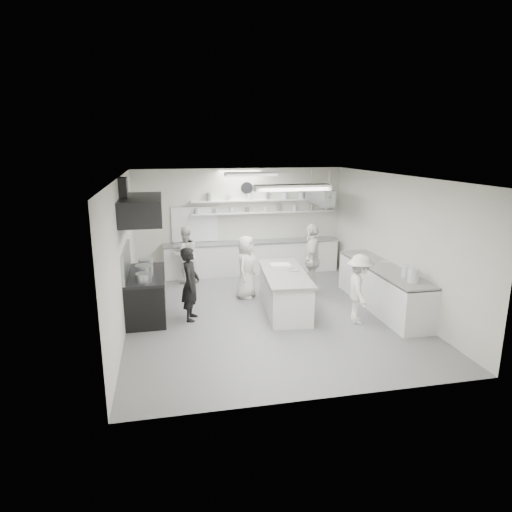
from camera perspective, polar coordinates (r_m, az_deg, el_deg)
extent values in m
cube|color=gray|center=(9.94, 1.42, -7.41)|extent=(6.00, 7.00, 0.02)
cube|color=silver|center=(9.27, 1.53, 10.23)|extent=(6.00, 7.00, 0.02)
cube|color=silver|center=(12.86, -2.10, 4.53)|extent=(6.00, 0.04, 3.00)
cube|color=silver|center=(6.27, 8.82, -5.97)|extent=(6.00, 0.04, 3.00)
cube|color=silver|center=(9.29, -16.85, 0.20)|extent=(0.04, 7.00, 3.00)
cube|color=silver|center=(10.57, 17.51, 1.79)|extent=(0.04, 7.00, 3.00)
cube|color=black|center=(9.94, -13.93, -5.02)|extent=(0.80, 1.80, 0.90)
cube|color=black|center=(9.50, -14.61, 5.88)|extent=(0.85, 2.00, 0.50)
cube|color=white|center=(12.84, -0.51, -0.22)|extent=(5.00, 0.60, 0.92)
cube|color=white|center=(12.83, 1.09, 5.65)|extent=(4.20, 0.26, 0.04)
cube|color=white|center=(12.78, 1.09, 7.20)|extent=(4.20, 0.26, 0.04)
cube|color=black|center=(12.70, -7.89, 4.06)|extent=(1.30, 0.04, 1.00)
cylinder|color=white|center=(12.73, -1.21, 8.76)|extent=(0.32, 0.05, 0.32)
cube|color=white|center=(10.50, 15.95, -4.00)|extent=(0.74, 3.30, 0.94)
cube|color=#9CA0A6|center=(12.20, 8.15, 7.68)|extent=(0.30, 1.60, 0.40)
cube|color=white|center=(7.54, 4.70, 8.77)|extent=(1.30, 0.25, 0.10)
cube|color=white|center=(11.03, -0.65, 10.49)|extent=(1.30, 0.25, 0.10)
cube|color=white|center=(10.01, 3.66, -4.66)|extent=(1.06, 2.34, 0.84)
cylinder|color=#9CA0A6|center=(9.60, -14.18, -1.96)|extent=(0.37, 0.37, 0.28)
imported|color=black|center=(9.45, -8.45, -3.59)|extent=(0.49, 0.64, 1.58)
imported|color=silver|center=(12.04, -9.08, 0.16)|extent=(0.84, 0.70, 1.54)
imported|color=silver|center=(10.72, -1.30, -1.42)|extent=(0.79, 0.89, 1.53)
imported|color=silver|center=(11.01, 7.19, -0.44)|extent=(0.79, 1.13, 1.78)
imported|color=silver|center=(9.44, 13.14, -4.16)|extent=(0.76, 1.05, 1.47)
imported|color=#9CA0A6|center=(10.03, 4.87, -1.96)|extent=(0.28, 0.28, 0.06)
imported|color=white|center=(10.33, 2.63, -1.45)|extent=(0.21, 0.21, 0.06)
imported|color=white|center=(10.71, 16.18, -0.90)|extent=(0.28, 0.28, 0.05)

